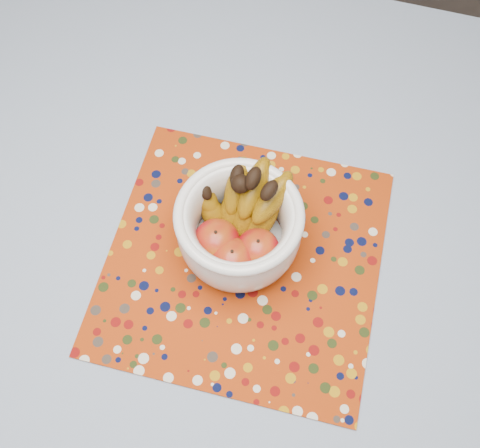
# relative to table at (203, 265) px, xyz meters

# --- Properties ---
(table) EXTENTS (1.20, 1.20, 0.75)m
(table) POSITION_rel_table_xyz_m (0.00, 0.00, 0.00)
(table) COLOR brown
(table) RESTS_ON ground
(tablecloth) EXTENTS (1.32, 1.32, 0.01)m
(tablecloth) POSITION_rel_table_xyz_m (0.00, 0.00, 0.08)
(tablecloth) COLOR slate
(tablecloth) RESTS_ON table
(placemat) EXTENTS (0.46, 0.46, 0.00)m
(placemat) POSITION_rel_table_xyz_m (0.08, -0.00, 0.09)
(placemat) COLOR #992E08
(placemat) RESTS_ON tablecloth
(fruit_bowl) EXTENTS (0.22, 0.21, 0.16)m
(fruit_bowl) POSITION_rel_table_xyz_m (0.06, 0.03, 0.16)
(fruit_bowl) COLOR white
(fruit_bowl) RESTS_ON placemat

